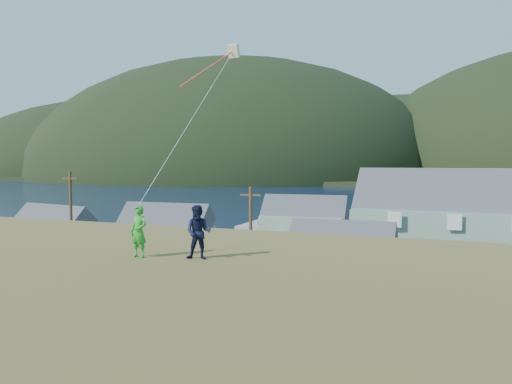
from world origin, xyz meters
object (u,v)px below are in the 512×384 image
shed_white (340,259)px  shed_palegreen_far (304,220)px  shed_palegreen_near (163,235)px  kite_flyer_navy (199,232)px  kite_flyer_green (139,232)px  shed_teal (47,239)px  wharf (335,228)px

shed_white → shed_palegreen_far: (-9.20, 22.27, 0.21)m
shed_palegreen_near → kite_flyer_navy: kite_flyer_navy is taller
kite_flyer_navy → shed_palegreen_near: bearing=109.6°
kite_flyer_green → shed_teal: bearing=144.0°
kite_flyer_navy → wharf: bearing=84.5°
kite_flyer_green → shed_palegreen_far: bearing=105.7°
shed_palegreen_near → kite_flyer_green: (18.63, -31.32, 5.33)m
wharf → shed_palegreen_near: bearing=-112.8°
shed_palegreen_far → kite_flyer_green: kite_flyer_green is taller
wharf → kite_flyer_navy: (8.66, -58.98, 7.55)m
shed_palegreen_far → kite_flyer_green: size_ratio=7.06×
shed_palegreen_far → kite_flyer_navy: kite_flyer_navy is taller
shed_palegreen_near → kite_flyer_green: size_ratio=6.31×
shed_palegreen_far → wharf: bearing=78.9°
shed_white → kite_flyer_navy: (0.94, -25.29, 5.46)m
shed_palegreen_near → shed_white: bearing=-17.8°
shed_teal → shed_palegreen_near: 11.03m
shed_palegreen_near → shed_palegreen_far: 19.56m
wharf → shed_white: 34.63m
wharf → shed_white: size_ratio=3.13×
shed_palegreen_near → kite_flyer_navy: (20.43, -30.92, 5.35)m
shed_palegreen_far → shed_palegreen_near: bearing=-125.5°
shed_palegreen_far → kite_flyer_navy: (10.13, -47.56, 5.26)m
shed_palegreen_near → shed_white: 20.29m
shed_white → shed_palegreen_far: size_ratio=0.75×
shed_teal → kite_flyer_green: kite_flyer_green is taller
wharf → shed_palegreen_near: 30.50m
shed_palegreen_near → shed_white: shed_palegreen_near is taller
shed_white → shed_teal: bearing=-176.9°
kite_flyer_navy → kite_flyer_green: bearing=178.7°
shed_teal → shed_white: shed_teal is taller
wharf → shed_palegreen_far: bearing=-97.3°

